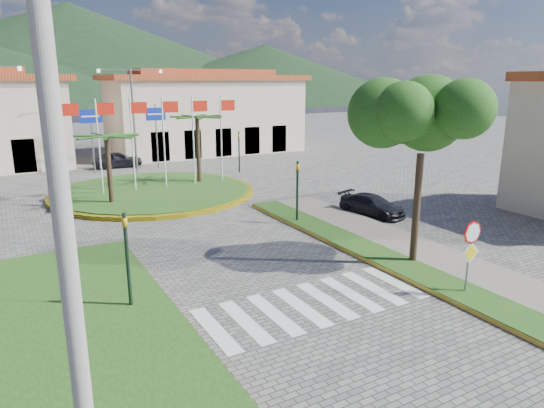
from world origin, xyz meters
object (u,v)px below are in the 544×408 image
roundabout_island (154,191)px  stop_sign (471,246)px  car_dark_a (118,160)px  deciduous_tree (422,133)px  car_side_right (372,205)px  utility_pole (66,248)px  car_dark_b (194,152)px

roundabout_island → stop_sign: size_ratio=4.79×
stop_sign → car_dark_a: (-4.74, 30.96, -1.12)m
roundabout_island → deciduous_tree: 18.55m
deciduous_tree → car_side_right: deciduous_tree is taller
car_dark_a → utility_pole: bearing=169.3°
car_dark_a → car_dark_b: (7.43, 1.95, -0.12)m
deciduous_tree → utility_pole: bearing=-159.0°
utility_pole → car_dark_a: 34.02m
car_dark_a → car_dark_b: size_ratio=1.17×
roundabout_island → deciduous_tree: size_ratio=1.87×
deciduous_tree → stop_sign: bearing=-101.2°
roundabout_island → car_side_right: (8.87, -10.66, 0.37)m
car_dark_a → car_side_right: 23.28m
stop_sign → car_dark_b: bearing=85.3°
car_dark_a → car_side_right: size_ratio=1.04×
roundabout_island → deciduous_tree: bearing=-72.1°
stop_sign → utility_pole: size_ratio=0.29×
utility_pole → car_side_right: size_ratio=2.40×
utility_pole → car_side_right: utility_pole is taller
stop_sign → car_dark_b: stop_sign is taller
deciduous_tree → car_side_right: (3.38, 6.34, -4.63)m
stop_sign → utility_pole: utility_pole is taller
stop_sign → car_dark_a: stop_sign is taller
deciduous_tree → utility_pole: (-13.00, -5.00, -0.68)m
car_side_right → stop_sign: bearing=-128.2°
stop_sign → utility_pole: 12.84m
roundabout_island → car_side_right: size_ratio=3.38×
roundabout_island → stop_sign: (4.90, -20.04, 1.62)m
roundabout_island → utility_pole: bearing=-108.8°
roundabout_island → utility_pole: 23.64m
deciduous_tree → car_side_right: size_ratio=1.81×
car_dark_a → car_side_right: (8.72, -21.59, -0.12)m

